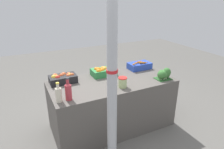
{
  "coord_description": "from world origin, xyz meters",
  "views": [
    {
      "loc": [
        -1.16,
        -2.36,
        1.91
      ],
      "look_at": [
        0.0,
        0.0,
        0.86
      ],
      "focal_mm": 32.0,
      "sensor_mm": 36.0,
      "label": 1
    }
  ],
  "objects_px": {
    "orange_crate": "(103,71)",
    "carrot_crate": "(140,66)",
    "broccoli_pile": "(164,74)",
    "apple_crate": "(63,78)",
    "support_pole": "(112,81)",
    "pickle_jar": "(123,82)",
    "juice_bottle_ruby": "(68,91)",
    "juice_bottle_cloudy": "(59,94)"
  },
  "relations": [
    {
      "from": "orange_crate",
      "to": "carrot_crate",
      "type": "height_order",
      "value": "carrot_crate"
    },
    {
      "from": "support_pole",
      "to": "apple_crate",
      "type": "bearing_deg",
      "value": 106.55
    },
    {
      "from": "orange_crate",
      "to": "broccoli_pile",
      "type": "xyz_separation_m",
      "value": [
        0.74,
        -0.53,
        0.02
      ]
    },
    {
      "from": "orange_crate",
      "to": "pickle_jar",
      "type": "bearing_deg",
      "value": -82.42
    },
    {
      "from": "support_pole",
      "to": "pickle_jar",
      "type": "bearing_deg",
      "value": 50.39
    },
    {
      "from": "juice_bottle_cloudy",
      "to": "juice_bottle_ruby",
      "type": "distance_m",
      "value": 0.12
    },
    {
      "from": "apple_crate",
      "to": "support_pole",
      "type": "bearing_deg",
      "value": -73.45
    },
    {
      "from": "apple_crate",
      "to": "carrot_crate",
      "type": "relative_size",
      "value": 1.0
    },
    {
      "from": "orange_crate",
      "to": "carrot_crate",
      "type": "bearing_deg",
      "value": -0.05
    },
    {
      "from": "orange_crate",
      "to": "carrot_crate",
      "type": "distance_m",
      "value": 0.67
    },
    {
      "from": "apple_crate",
      "to": "juice_bottle_ruby",
      "type": "distance_m",
      "value": 0.54
    },
    {
      "from": "carrot_crate",
      "to": "juice_bottle_cloudy",
      "type": "bearing_deg",
      "value": -160.07
    },
    {
      "from": "broccoli_pile",
      "to": "orange_crate",
      "type": "bearing_deg",
      "value": 144.41
    },
    {
      "from": "orange_crate",
      "to": "juice_bottle_cloudy",
      "type": "distance_m",
      "value": 0.95
    },
    {
      "from": "support_pole",
      "to": "apple_crate",
      "type": "relative_size",
      "value": 5.95
    },
    {
      "from": "carrot_crate",
      "to": "broccoli_pile",
      "type": "distance_m",
      "value": 0.54
    },
    {
      "from": "broccoli_pile",
      "to": "juice_bottle_cloudy",
      "type": "height_order",
      "value": "juice_bottle_cloudy"
    },
    {
      "from": "apple_crate",
      "to": "carrot_crate",
      "type": "xyz_separation_m",
      "value": [
        1.29,
        -0.01,
        -0.01
      ]
    },
    {
      "from": "broccoli_pile",
      "to": "carrot_crate",
      "type": "bearing_deg",
      "value": 97.75
    },
    {
      "from": "support_pole",
      "to": "carrot_crate",
      "type": "distance_m",
      "value": 1.42
    },
    {
      "from": "juice_bottle_cloudy",
      "to": "juice_bottle_ruby",
      "type": "xyz_separation_m",
      "value": [
        0.11,
        0.0,
        0.01
      ]
    },
    {
      "from": "apple_crate",
      "to": "orange_crate",
      "type": "relative_size",
      "value": 1.0
    },
    {
      "from": "apple_crate",
      "to": "carrot_crate",
      "type": "height_order",
      "value": "carrot_crate"
    },
    {
      "from": "juice_bottle_ruby",
      "to": "broccoli_pile",
      "type": "bearing_deg",
      "value": -0.19
    },
    {
      "from": "apple_crate",
      "to": "broccoli_pile",
      "type": "relative_size",
      "value": 1.68
    },
    {
      "from": "support_pole",
      "to": "apple_crate",
      "type": "distance_m",
      "value": 1.06
    },
    {
      "from": "juice_bottle_ruby",
      "to": "orange_crate",
      "type": "bearing_deg",
      "value": 38.29
    },
    {
      "from": "carrot_crate",
      "to": "pickle_jar",
      "type": "bearing_deg",
      "value": -140.17
    },
    {
      "from": "juice_bottle_ruby",
      "to": "juice_bottle_cloudy",
      "type": "bearing_deg",
      "value": 180.0
    },
    {
      "from": "carrot_crate",
      "to": "apple_crate",
      "type": "bearing_deg",
      "value": 179.74
    },
    {
      "from": "orange_crate",
      "to": "juice_bottle_ruby",
      "type": "distance_m",
      "value": 0.85
    },
    {
      "from": "apple_crate",
      "to": "orange_crate",
      "type": "xyz_separation_m",
      "value": [
        0.61,
        -0.01,
        0.0
      ]
    },
    {
      "from": "apple_crate",
      "to": "juice_bottle_ruby",
      "type": "bearing_deg",
      "value": -95.96
    },
    {
      "from": "support_pole",
      "to": "carrot_crate",
      "type": "xyz_separation_m",
      "value": [
        0.99,
        0.98,
        -0.29
      ]
    },
    {
      "from": "broccoli_pile",
      "to": "juice_bottle_cloudy",
      "type": "xyz_separation_m",
      "value": [
        -1.53,
        0.0,
        0.02
      ]
    },
    {
      "from": "support_pole",
      "to": "juice_bottle_cloudy",
      "type": "distance_m",
      "value": 0.69
    },
    {
      "from": "apple_crate",
      "to": "broccoli_pile",
      "type": "distance_m",
      "value": 1.46
    },
    {
      "from": "support_pole",
      "to": "apple_crate",
      "type": "xyz_separation_m",
      "value": [
        -0.29,
        0.98,
        -0.28
      ]
    },
    {
      "from": "carrot_crate",
      "to": "broccoli_pile",
      "type": "xyz_separation_m",
      "value": [
        0.07,
        -0.53,
        0.03
      ]
    },
    {
      "from": "broccoli_pile",
      "to": "juice_bottle_cloudy",
      "type": "bearing_deg",
      "value": 179.83
    },
    {
      "from": "apple_crate",
      "to": "orange_crate",
      "type": "distance_m",
      "value": 0.61
    },
    {
      "from": "carrot_crate",
      "to": "juice_bottle_ruby",
      "type": "relative_size",
      "value": 1.32
    }
  ]
}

